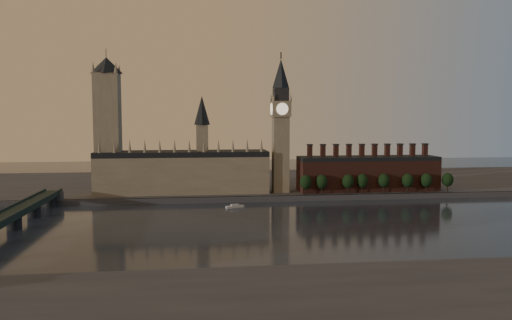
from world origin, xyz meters
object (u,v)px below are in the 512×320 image
(victoria_tower, at_px, (108,121))
(big_ben, at_px, (281,124))
(westminster_bridge, at_px, (0,223))
(river_boat, at_px, (235,206))

(victoria_tower, height_order, big_ben, victoria_tower)
(westminster_bridge, xyz_separation_m, river_boat, (126.22, 70.38, -6.48))
(big_ben, xyz_separation_m, westminster_bridge, (-165.00, -112.70, -49.39))
(big_ben, height_order, westminster_bridge, big_ben)
(westminster_bridge, bearing_deg, victoria_tower, 73.44)
(victoria_tower, distance_m, westminster_bridge, 133.21)
(big_ben, distance_m, westminster_bridge, 205.83)
(victoria_tower, bearing_deg, westminster_bridge, -106.56)
(victoria_tower, height_order, westminster_bridge, victoria_tower)
(river_boat, bearing_deg, victoria_tower, 134.89)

